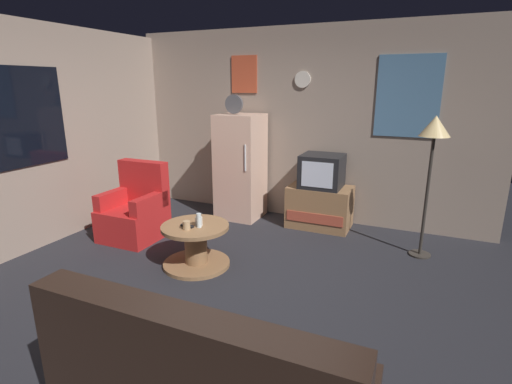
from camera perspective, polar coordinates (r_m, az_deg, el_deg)
ground_plane at (r=3.85m, az=-5.09°, el=-14.26°), size 12.00×12.00×0.00m
wall_with_art at (r=5.63m, az=6.92°, el=9.67°), size 5.20×0.12×2.67m
wall_left_with_window at (r=5.14m, az=-31.42°, el=6.53°), size 0.12×5.20×2.60m
fridge at (r=5.64m, az=-2.28°, el=3.74°), size 0.60×0.62×1.77m
tv_stand at (r=5.40m, az=9.30°, el=-2.15°), size 0.84×0.53×0.57m
crt_tv at (r=5.27m, az=9.64°, el=3.06°), size 0.54×0.51×0.44m
standing_lamp at (r=4.58m, az=24.60°, el=7.26°), size 0.32×0.32×1.59m
coffee_table at (r=4.27m, az=-8.79°, el=-7.74°), size 0.72×0.72×0.47m
wine_glass at (r=4.09m, az=-8.35°, el=-4.14°), size 0.05×0.05×0.15m
mug_ceramic_white at (r=4.16m, az=-8.37°, el=-4.26°), size 0.08×0.08×0.09m
mug_ceramic_tan at (r=4.06m, az=-10.13°, el=-4.81°), size 0.08×0.08×0.09m
remote_control at (r=4.15m, az=-10.04°, el=-4.90°), size 0.15×0.06×0.02m
armchair at (r=5.19m, az=-17.22°, el=-2.78°), size 0.68×0.68×0.96m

